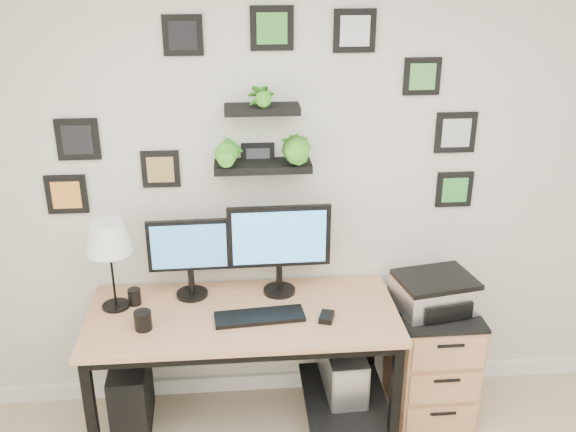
{
  "coord_description": "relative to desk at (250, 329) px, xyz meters",
  "views": [
    {
      "loc": [
        -0.44,
        -1.24,
        2.48
      ],
      "look_at": [
        -0.18,
        1.83,
        1.2
      ],
      "focal_mm": 40.0,
      "sensor_mm": 36.0,
      "label": 1
    }
  ],
  "objects": [
    {
      "name": "mouse",
      "position": [
        0.38,
        -0.14,
        0.14
      ],
      "size": [
        0.1,
        0.12,
        0.03
      ],
      "primitive_type": "cube",
      "rotation": [
        0.0,
        0.0,
        -0.32
      ],
      "color": "black",
      "rests_on": "desk"
    },
    {
      "name": "file_cabinet",
      "position": [
        1.02,
        0.06,
        -0.29
      ],
      "size": [
        0.43,
        0.53,
        0.67
      ],
      "color": "tan",
      "rests_on": "ground"
    },
    {
      "name": "room",
      "position": [
        0.39,
        0.32,
        -0.58
      ],
      "size": [
        4.0,
        4.0,
        4.0
      ],
      "color": "#C4B18C",
      "rests_on": "ground"
    },
    {
      "name": "pc_tower_grey",
      "position": [
        0.51,
        0.05,
        -0.4
      ],
      "size": [
        0.22,
        0.47,
        0.46
      ],
      "color": "gray",
      "rests_on": "ground"
    },
    {
      "name": "wall_decor",
      "position": [
        0.11,
        0.26,
        1.03
      ],
      "size": [
        2.29,
        0.18,
        1.08
      ],
      "color": "black",
      "rests_on": "ground"
    },
    {
      "name": "monitor_right",
      "position": [
        0.17,
        0.16,
        0.42
      ],
      "size": [
        0.55,
        0.18,
        0.51
      ],
      "color": "black",
      "rests_on": "desk"
    },
    {
      "name": "pen_cup",
      "position": [
        -0.6,
        0.1,
        0.17
      ],
      "size": [
        0.07,
        0.07,
        0.09
      ],
      "primitive_type": "cylinder",
      "color": "black",
      "rests_on": "desk"
    },
    {
      "name": "table_lamp",
      "position": [
        -0.7,
        0.08,
        0.51
      ],
      "size": [
        0.24,
        0.24,
        0.48
      ],
      "color": "black",
      "rests_on": "desk"
    },
    {
      "name": "mug",
      "position": [
        -0.53,
        -0.15,
        0.17
      ],
      "size": [
        0.09,
        0.09,
        0.1
      ],
      "primitive_type": "cylinder",
      "color": "black",
      "rests_on": "desk"
    },
    {
      "name": "desk",
      "position": [
        0.0,
        0.0,
        0.0
      ],
      "size": [
        1.6,
        0.7,
        0.75
      ],
      "color": "tan",
      "rests_on": "ground"
    },
    {
      "name": "printer",
      "position": [
        1.01,
        0.07,
        0.14
      ],
      "size": [
        0.45,
        0.39,
        0.18
      ],
      "color": "silver",
      "rests_on": "file_cabinet"
    },
    {
      "name": "monitor_left",
      "position": [
        -0.31,
        0.16,
        0.38
      ],
      "size": [
        0.43,
        0.17,
        0.44
      ],
      "color": "black",
      "rests_on": "desk"
    },
    {
      "name": "keyboard",
      "position": [
        0.05,
        -0.1,
        0.14
      ],
      "size": [
        0.47,
        0.18,
        0.02
      ],
      "primitive_type": "cube",
      "rotation": [
        0.0,
        0.0,
        0.09
      ],
      "color": "black",
      "rests_on": "desk"
    },
    {
      "name": "pc_tower_black",
      "position": [
        -0.66,
        0.04,
        -0.41
      ],
      "size": [
        0.21,
        0.44,
        0.44
      ],
      "primitive_type": "cube",
      "rotation": [
        0.0,
        0.0,
        0.04
      ],
      "color": "black",
      "rests_on": "ground"
    }
  ]
}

